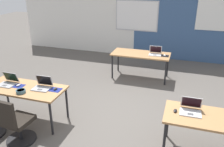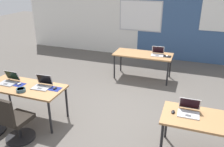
{
  "view_description": "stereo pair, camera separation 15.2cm",
  "coord_description": "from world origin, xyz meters",
  "views": [
    {
      "loc": [
        1.14,
        -4.0,
        2.75
      ],
      "look_at": [
        -0.23,
        0.27,
        0.86
      ],
      "focal_mm": 37.78,
      "sensor_mm": 36.0,
      "label": 1
    },
    {
      "loc": [
        1.28,
        -3.95,
        2.75
      ],
      "look_at": [
        -0.23,
        0.27,
        0.86
      ],
      "focal_mm": 37.78,
      "sensor_mm": 36.0,
      "label": 2
    }
  ],
  "objects": [
    {
      "name": "mousepad_far_right",
      "position": [
        0.65,
        2.18,
        0.72
      ],
      "size": [
        0.22,
        0.19,
        0.0
      ],
      "color": "black",
      "rests_on": "desk_far_center"
    },
    {
      "name": "ground_plane",
      "position": [
        0.0,
        0.0,
        0.0
      ],
      "size": [
        24.0,
        24.0,
        0.0
      ],
      "color": "#56514C"
    },
    {
      "name": "laptop_near_left_end",
      "position": [
        -2.14,
        -0.57,
        0.77
      ],
      "size": [
        0.34,
        0.31,
        0.23
      ],
      "rotation": [
        0.0,
        0.0,
        -0.02
      ],
      "color": "#9E9EA3",
      "rests_on": "desk_near_left"
    },
    {
      "name": "laptop_near_left_inner",
      "position": [
        -1.39,
        -0.51,
        0.77
      ],
      "size": [
        0.35,
        0.31,
        0.23
      ],
      "rotation": [
        0.0,
        0.0,
        0.05
      ],
      "color": "#9E9EA3",
      "rests_on": "desk_near_left"
    },
    {
      "name": "desk_near_right",
      "position": [
        1.75,
        -0.6,
        0.66
      ],
      "size": [
        1.6,
        0.7,
        0.72
      ],
      "color": "#A37547",
      "rests_on": "ground"
    },
    {
      "name": "chair_near_left_inner",
      "position": [
        -1.46,
        -1.29,
        0.38
      ],
      "size": [
        0.52,
        0.55,
        0.92
      ],
      "rotation": [
        0.0,
        0.0,
        3.07
      ],
      "color": "black",
      "rests_on": "ground"
    },
    {
      "name": "mouse_near_left_inner",
      "position": [
        -1.11,
        -0.51,
        0.74
      ],
      "size": [
        0.07,
        0.11,
        0.03
      ],
      "color": "black",
      "rests_on": "mousepad_near_left_inner"
    },
    {
      "name": "desk_near_left",
      "position": [
        -1.75,
        -0.6,
        0.66
      ],
      "size": [
        1.6,
        0.7,
        0.72
      ],
      "color": "#A37547",
      "rests_on": "ground"
    },
    {
      "name": "laptop_near_right_inner",
      "position": [
        1.35,
        -0.53,
        0.77
      ],
      "size": [
        0.33,
        0.31,
        0.23
      ],
      "rotation": [
        0.0,
        0.0,
        0.01
      ],
      "color": "silver",
      "rests_on": "desk_near_right"
    },
    {
      "name": "mousepad_near_left_inner",
      "position": [
        -1.11,
        -0.51,
        0.72
      ],
      "size": [
        0.22,
        0.19,
        0.0
      ],
      "color": "navy",
      "rests_on": "desk_near_left"
    },
    {
      "name": "mouse_near_right_inner",
      "position": [
        1.12,
        -0.6,
        0.74
      ],
      "size": [
        0.06,
        0.1,
        0.03
      ],
      "color": "black",
      "rests_on": "desk_near_right"
    },
    {
      "name": "mousepad_near_left_end",
      "position": [
        -1.89,
        -0.58,
        0.72
      ],
      "size": [
        0.22,
        0.19,
        0.0
      ],
      "color": "navy",
      "rests_on": "desk_near_left"
    },
    {
      "name": "back_wall_assembly",
      "position": [
        0.05,
        4.2,
        1.41
      ],
      "size": [
        10.0,
        0.27,
        2.8
      ],
      "color": "silver",
      "rests_on": "ground"
    },
    {
      "name": "snack_bowl",
      "position": [
        -1.66,
        -0.81,
        0.76
      ],
      "size": [
        0.18,
        0.18,
        0.06
      ],
      "color": "#3D6070",
      "rests_on": "desk_near_left"
    },
    {
      "name": "mouse_near_left_end",
      "position": [
        -1.89,
        -0.58,
        0.74
      ],
      "size": [
        0.08,
        0.11,
        0.03
      ],
      "color": "#B2B2B7",
      "rests_on": "mousepad_near_left_end"
    },
    {
      "name": "mouse_far_right",
      "position": [
        0.65,
        2.18,
        0.74
      ],
      "size": [
        0.07,
        0.11,
        0.03
      ],
      "color": "silver",
      "rests_on": "mousepad_far_right"
    },
    {
      "name": "laptop_far_right",
      "position": [
        0.39,
        2.23,
        0.77
      ],
      "size": [
        0.35,
        0.33,
        0.23
      ],
      "rotation": [
        0.0,
        0.0,
        0.07
      ],
      "color": "silver",
      "rests_on": "desk_far_center"
    },
    {
      "name": "desk_far_center",
      "position": [
        0.0,
        2.2,
        0.66
      ],
      "size": [
        1.6,
        0.7,
        0.72
      ],
      "color": "#A37547",
      "rests_on": "ground"
    }
  ]
}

